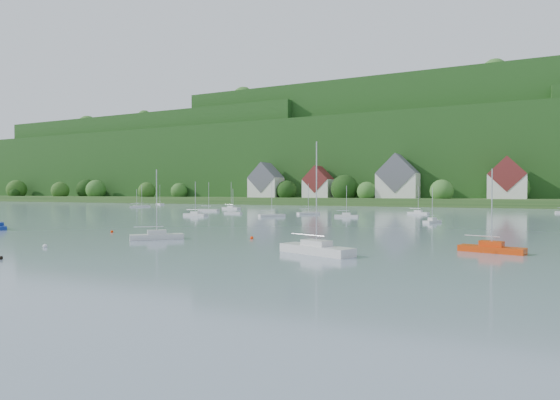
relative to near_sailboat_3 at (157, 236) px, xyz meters
name	(u,v)px	position (x,y,z in m)	size (l,w,h in m)	color
far_shore_strip	(392,201)	(-9.25, 163.01, 1.06)	(600.00, 60.00, 3.00)	#264B1C
forested_ridge	(421,161)	(-8.85, 231.58, 22.45)	(620.00, 181.22, 69.89)	#143B12
village_building_0	(266,183)	(-64.25, 150.01, 9.07)	(14.00, 10.40, 16.00)	silver
village_building_1	(318,185)	(-39.25, 152.01, 8.31)	(12.00, 9.36, 14.00)	silver
village_building_2	(398,180)	(-4.25, 151.01, 9.83)	(16.00, 11.44, 18.00)	silver
village_building_3	(507,181)	(35.75, 149.01, 8.99)	(13.00, 10.40, 15.50)	silver
near_sailboat_3	(157,236)	(0.00, 0.00, 0.00)	(5.48, 5.49, 8.18)	silver
near_sailboat_4	(316,248)	(21.62, -3.95, 0.06)	(7.71, 4.67, 10.07)	silver
near_sailboat_5	(491,248)	(35.72, 4.01, -0.01)	(5.92, 2.93, 7.69)	red
mooring_buoy_1	(45,247)	(-4.70, -11.21, -0.44)	(0.44, 0.44, 0.44)	white
mooring_buoy_2	(252,239)	(9.79, 5.26, -0.44)	(0.42, 0.42, 0.42)	#FB2C00
mooring_buoy_3	(112,233)	(-11.74, 4.61, -0.44)	(0.39, 0.39, 0.39)	#FB2C00
far_sailboat_cluster	(366,211)	(2.58, 80.11, -0.07)	(192.81, 76.55, 8.71)	silver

